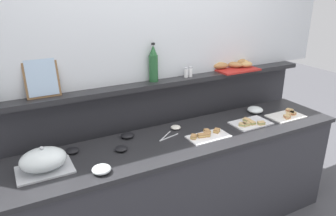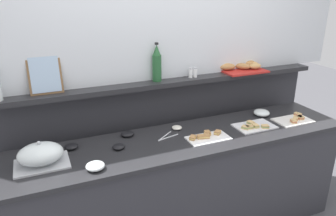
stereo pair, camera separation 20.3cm
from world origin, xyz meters
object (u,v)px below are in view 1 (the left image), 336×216
at_px(pepper_shaker, 191,72).
at_px(framed_picture, 41,77).
at_px(glass_bowl_large, 101,170).
at_px(condiment_bowl_dark, 72,150).
at_px(sandwich_platter_front, 207,136).
at_px(salt_shaker, 186,72).
at_px(sandwich_platter_side, 287,115).
at_px(bread_basket, 234,65).
at_px(serving_cloche, 43,160).
at_px(glass_bowl_medium, 255,110).
at_px(condiment_bowl_cream, 176,127).
at_px(sandwich_platter_rear, 250,123).
at_px(wine_bottle_green, 153,64).
at_px(serving_tongs, 167,137).
at_px(condiment_bowl_teal, 121,149).
at_px(condiment_bowl_red, 127,135).

distance_m(pepper_shaker, framed_picture, 1.21).
distance_m(glass_bowl_large, condiment_bowl_dark, 0.36).
bearing_deg(sandwich_platter_front, salt_shaker, 79.45).
xyz_separation_m(sandwich_platter_side, bread_basket, (-0.22, 0.51, 0.37)).
bearing_deg(serving_cloche, glass_bowl_medium, 4.04).
height_order(glass_bowl_large, salt_shaker, salt_shaker).
height_order(glass_bowl_large, condiment_bowl_cream, glass_bowl_large).
relative_size(sandwich_platter_rear, serving_cloche, 0.97).
bearing_deg(wine_bottle_green, condiment_bowl_dark, -161.13).
bearing_deg(condiment_bowl_cream, serving_cloche, -171.16).
xyz_separation_m(serving_tongs, wine_bottle_green, (0.07, 0.36, 0.48)).
relative_size(glass_bowl_large, pepper_shaker, 1.38).
distance_m(bread_basket, framed_picture, 1.71).
height_order(sandwich_platter_front, serving_cloche, serving_cloche).
bearing_deg(condiment_bowl_dark, serving_cloche, -142.83).
bearing_deg(glass_bowl_large, sandwich_platter_rear, 5.97).
distance_m(serving_tongs, wine_bottle_green, 0.61).
height_order(serving_cloche, condiment_bowl_teal, serving_cloche).
distance_m(glass_bowl_large, bread_basket, 1.66).
height_order(glass_bowl_medium, condiment_bowl_red, glass_bowl_medium).
distance_m(condiment_bowl_dark, serving_tongs, 0.70).
height_order(condiment_bowl_dark, salt_shaker, salt_shaker).
bearing_deg(bread_basket, sandwich_platter_front, -140.97).
bearing_deg(pepper_shaker, condiment_bowl_cream, -139.80).
bearing_deg(condiment_bowl_cream, bread_basket, 19.23).
xyz_separation_m(glass_bowl_medium, pepper_shaker, (-0.54, 0.26, 0.36)).
bearing_deg(serving_cloche, sandwich_platter_rear, -1.82).
relative_size(glass_bowl_large, glass_bowl_medium, 0.86).
bearing_deg(glass_bowl_medium, glass_bowl_large, -168.23).
bearing_deg(bread_basket, serving_tongs, -157.60).
bearing_deg(bread_basket, pepper_shaker, -175.62).
bearing_deg(condiment_bowl_dark, sandwich_platter_rear, -8.30).
relative_size(serving_tongs, pepper_shaker, 2.11).
bearing_deg(condiment_bowl_cream, sandwich_platter_front, -59.63).
relative_size(glass_bowl_large, condiment_bowl_teal, 1.35).
distance_m(condiment_bowl_teal, condiment_bowl_red, 0.21).
distance_m(wine_bottle_green, salt_shaker, 0.32).
bearing_deg(bread_basket, condiment_bowl_red, -168.87).
height_order(sandwich_platter_side, wine_bottle_green, wine_bottle_green).
xyz_separation_m(sandwich_platter_side, glass_bowl_medium, (-0.19, 0.20, 0.01)).
height_order(salt_shaker, bread_basket, salt_shaker).
distance_m(sandwich_platter_rear, salt_shaker, 0.69).
xyz_separation_m(serving_cloche, condiment_bowl_teal, (0.51, 0.02, -0.06)).
bearing_deg(sandwich_platter_rear, condiment_bowl_red, 165.87).
bearing_deg(serving_cloche, sandwich_platter_front, -4.00).
relative_size(wine_bottle_green, framed_picture, 1.08).
relative_size(sandwich_platter_front, bread_basket, 0.77).
bearing_deg(sandwich_platter_rear, bread_basket, 69.78).
distance_m(condiment_bowl_teal, wine_bottle_green, 0.76).
relative_size(glass_bowl_large, wine_bottle_green, 0.38).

